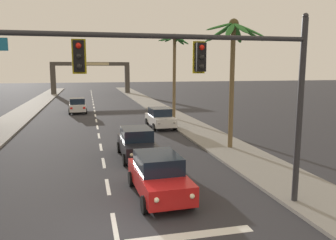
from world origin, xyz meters
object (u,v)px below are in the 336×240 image
object	(u,v)px
sedan_third_in_queue	(137,143)
palm_right_second	(232,49)
sedan_parked_nearest_kerb	(160,118)
town_gateway_arch	(91,73)
traffic_signal_mast	(201,73)
sedan_lead_at_stop_bar	(159,175)
palm_right_third	(174,56)
sedan_oncoming_far	(77,105)

from	to	relation	value
sedan_third_in_queue	palm_right_second	size ratio (longest dim) A/B	0.56
sedan_parked_nearest_kerb	town_gateway_arch	distance (m)	39.26
traffic_signal_mast	sedan_lead_at_stop_bar	distance (m)	4.61
sedan_parked_nearest_kerb	palm_right_third	world-z (taller)	palm_right_third
traffic_signal_mast	palm_right_second	xyz separation A→B (m)	(4.88, 8.44, 1.28)
sedan_oncoming_far	town_gateway_arch	bearing A→B (deg)	86.03
traffic_signal_mast	sedan_oncoming_far	world-z (taller)	traffic_signal_mast
town_gateway_arch	sedan_lead_at_stop_bar	bearing A→B (deg)	-87.95
traffic_signal_mast	palm_right_second	distance (m)	9.84
traffic_signal_mast	palm_right_third	size ratio (longest dim) A/B	1.44
sedan_oncoming_far	palm_right_second	world-z (taller)	palm_right_second
sedan_lead_at_stop_bar	palm_right_second	xyz separation A→B (m)	(5.90, 6.45, 5.31)
sedan_lead_at_stop_bar	palm_right_second	distance (m)	10.23
sedan_lead_at_stop_bar	palm_right_third	distance (m)	20.38
sedan_lead_at_stop_bar	sedan_third_in_queue	size ratio (longest dim) A/B	1.01
sedan_oncoming_far	sedan_third_in_queue	bearing A→B (deg)	-79.49
traffic_signal_mast	town_gateway_arch	bearing A→B (deg)	93.02
sedan_oncoming_far	palm_right_third	xyz separation A→B (m)	(9.38, -7.54, 5.35)
palm_right_second	sedan_parked_nearest_kerb	bearing A→B (deg)	107.08
sedan_oncoming_far	palm_right_second	distance (m)	22.82
palm_right_third	town_gateway_arch	size ratio (longest dim) A/B	0.56
sedan_oncoming_far	sedan_parked_nearest_kerb	bearing A→B (deg)	-58.20
sedan_third_in_queue	sedan_oncoming_far	xyz separation A→B (m)	(-3.80, 20.49, 0.00)
sedan_lead_at_stop_bar	sedan_oncoming_far	bearing A→B (deg)	98.22
town_gateway_arch	palm_right_second	bearing A→B (deg)	-80.60
sedan_oncoming_far	palm_right_third	size ratio (longest dim) A/B	0.55
palm_right_second	sedan_lead_at_stop_bar	bearing A→B (deg)	-132.44
sedan_parked_nearest_kerb	sedan_oncoming_far	bearing A→B (deg)	121.80
traffic_signal_mast	sedan_third_in_queue	world-z (taller)	traffic_signal_mast
traffic_signal_mast	palm_right_second	bearing A→B (deg)	59.96
palm_right_second	town_gateway_arch	distance (m)	47.96
traffic_signal_mast	sedan_parked_nearest_kerb	world-z (taller)	traffic_signal_mast
town_gateway_arch	sedan_third_in_queue	bearing A→B (deg)	-87.72
sedan_third_in_queue	traffic_signal_mast	bearing A→B (deg)	-82.56
traffic_signal_mast	palm_right_third	distance (m)	21.38
town_gateway_arch	palm_right_third	bearing A→B (deg)	-77.87
palm_right_third	sedan_lead_at_stop_bar	bearing A→B (deg)	-106.45
traffic_signal_mast	town_gateway_arch	size ratio (longest dim) A/B	0.80
sedan_third_in_queue	palm_right_second	xyz separation A→B (m)	(5.92, 0.54, 5.31)
sedan_third_in_queue	town_gateway_arch	xyz separation A→B (m)	(-1.91, 47.81, 3.18)
town_gateway_arch	sedan_oncoming_far	bearing A→B (deg)	-93.97
palm_right_second	palm_right_third	world-z (taller)	palm_right_third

